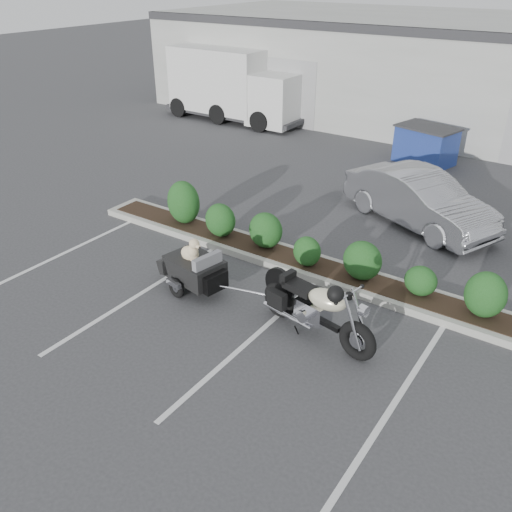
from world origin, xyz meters
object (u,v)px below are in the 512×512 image
Objects in this scene: pet_trailer at (194,267)px; sedan at (419,199)px; dumpster at (426,145)px; delivery_truck at (235,86)px; motorcycle at (316,309)px.

sedan is at bearing 75.61° from pet_trailer.
delivery_truck is (-8.54, 1.05, 0.76)m from dumpster.
dumpster reaches higher than pet_trailer.
delivery_truck reaches higher than sedan.
pet_trailer is at bearing 178.35° from sedan.
sedan is 5.04m from dumpster.
delivery_truck is (-10.01, 5.87, 0.70)m from sedan.
dumpster is (-1.63, 10.44, 0.05)m from motorcycle.
sedan reaches higher than dumpster.
motorcycle is 1.17× the size of dumpster.
motorcycle reaches higher than pet_trailer.
pet_trailer is at bearing -169.81° from motorcycle.
dumpster is (-1.47, 4.82, -0.06)m from sedan.
delivery_truck reaches higher than dumpster.
sedan is (2.63, 5.59, 0.18)m from pet_trailer.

